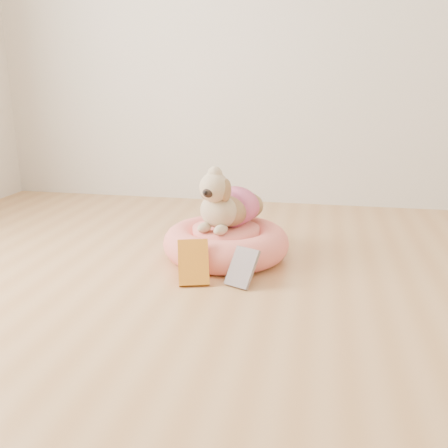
% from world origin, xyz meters
% --- Properties ---
extents(floor, '(4.50, 4.50, 0.00)m').
position_xyz_m(floor, '(0.00, 0.00, 0.00)').
color(floor, tan).
rests_on(floor, ground).
extents(pet_bed, '(0.61, 0.61, 0.16)m').
position_xyz_m(pet_bed, '(-0.13, 1.04, 0.08)').
color(pet_bed, '#FF8163').
rests_on(pet_bed, floor).
extents(dog, '(0.41, 0.49, 0.31)m').
position_xyz_m(dog, '(-0.13, 1.06, 0.31)').
color(dog, brown).
rests_on(dog, pet_bed).
extents(book_yellow, '(0.16, 0.15, 0.18)m').
position_xyz_m(book_yellow, '(-0.20, 0.71, 0.09)').
color(book_yellow, gold).
rests_on(book_yellow, floor).
extents(book_white, '(0.15, 0.15, 0.15)m').
position_xyz_m(book_white, '(0.00, 0.73, 0.08)').
color(book_white, silver).
rests_on(book_white, floor).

